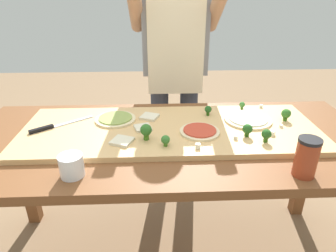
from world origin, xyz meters
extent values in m
cube|color=brown|center=(-0.88, 0.35, 0.37)|extent=(0.07, 0.07, 0.75)
cube|color=brown|center=(0.88, 0.35, 0.37)|extent=(0.07, 0.07, 0.75)
cube|color=brown|center=(0.00, 0.00, 0.77)|extent=(1.87, 0.82, 0.04)
cube|color=tan|center=(0.00, 0.04, 0.80)|extent=(1.38, 0.52, 0.02)
cube|color=#B7BABF|center=(-0.47, 0.13, 0.81)|extent=(0.17, 0.14, 0.00)
cube|color=black|center=(-0.59, 0.03, 0.82)|extent=(0.10, 0.08, 0.02)
cylinder|color=beige|center=(-0.27, 0.14, 0.82)|extent=(0.20, 0.20, 0.01)
cylinder|color=#899E4C|center=(-0.27, 0.14, 0.82)|extent=(0.16, 0.16, 0.01)
cylinder|color=beige|center=(0.38, 0.10, 0.82)|extent=(0.23, 0.23, 0.01)
cylinder|color=silver|center=(0.38, 0.10, 0.82)|extent=(0.19, 0.19, 0.01)
cylinder|color=beige|center=(0.13, -0.02, 0.82)|extent=(0.18, 0.18, 0.01)
cylinder|color=#BC3D28|center=(0.13, -0.02, 0.82)|extent=(0.15, 0.15, 0.01)
cube|color=beige|center=(-0.21, -0.09, 0.82)|extent=(0.11, 0.11, 0.01)
cube|color=beige|center=(-0.10, 0.16, 0.82)|extent=(0.11, 0.11, 0.01)
cube|color=beige|center=(-0.13, 0.03, 0.82)|extent=(0.09, 0.09, 0.01)
cylinder|color=#3F7220|center=(-0.03, -0.13, 0.82)|extent=(0.02, 0.02, 0.02)
sphere|color=#38752D|center=(-0.03, -0.13, 0.84)|extent=(0.04, 0.04, 0.04)
cylinder|color=#2C5915|center=(0.20, 0.17, 0.82)|extent=(0.02, 0.02, 0.02)
sphere|color=#23561E|center=(0.20, 0.17, 0.84)|extent=(0.04, 0.04, 0.04)
cylinder|color=#3F7220|center=(0.39, 0.25, 0.82)|extent=(0.01, 0.01, 0.02)
sphere|color=#38752D|center=(0.39, 0.25, 0.84)|extent=(0.03, 0.03, 0.03)
cylinder|color=#366618|center=(0.57, 0.10, 0.82)|extent=(0.02, 0.02, 0.02)
sphere|color=#2D6623|center=(0.57, 0.10, 0.85)|extent=(0.05, 0.05, 0.05)
cylinder|color=#366618|center=(-0.11, -0.07, 0.83)|extent=(0.02, 0.02, 0.03)
sphere|color=#2D6623|center=(-0.11, -0.07, 0.86)|extent=(0.05, 0.05, 0.05)
cylinder|color=#2C5915|center=(0.40, -0.12, 0.82)|extent=(0.02, 0.02, 0.02)
sphere|color=#23561E|center=(0.40, -0.12, 0.85)|extent=(0.04, 0.04, 0.04)
cylinder|color=#2C5915|center=(0.33, -0.06, 0.82)|extent=(0.02, 0.02, 0.02)
sphere|color=#23561E|center=(0.33, -0.06, 0.85)|extent=(0.04, 0.04, 0.04)
cube|color=silver|center=(0.10, -0.16, 0.82)|extent=(0.02, 0.02, 0.02)
cube|color=white|center=(0.45, -0.05, 0.82)|extent=(0.03, 0.03, 0.02)
cube|color=silver|center=(0.28, -0.08, 0.82)|extent=(0.02, 0.02, 0.02)
cube|color=white|center=(0.52, 0.02, 0.82)|extent=(0.02, 0.02, 0.01)
cube|color=silver|center=(0.50, 0.27, 0.82)|extent=(0.02, 0.02, 0.02)
cylinder|color=white|center=(-0.38, -0.29, 0.83)|extent=(0.09, 0.09, 0.08)
cylinder|color=white|center=(-0.38, -0.29, 0.81)|extent=(0.08, 0.08, 0.05)
cylinder|color=#99381E|center=(0.47, -0.33, 0.86)|extent=(0.08, 0.08, 0.14)
cylinder|color=black|center=(0.47, -0.33, 0.93)|extent=(0.08, 0.08, 0.01)
cylinder|color=#333847|center=(-0.04, 0.69, 0.45)|extent=(0.12, 0.12, 0.90)
cylinder|color=#333847|center=(0.16, 0.69, 0.45)|extent=(0.12, 0.12, 0.90)
cube|color=gray|center=(0.06, 0.69, 1.18)|extent=(0.40, 0.20, 0.55)
cube|color=beige|center=(0.06, 0.58, 1.09)|extent=(0.34, 0.01, 0.60)
cylinder|color=tan|center=(-0.17, 0.59, 1.30)|extent=(0.08, 0.39, 0.31)
cylinder|color=tan|center=(0.29, 0.59, 1.30)|extent=(0.08, 0.39, 0.31)
camera|label=1|loc=(-0.07, -1.21, 1.42)|focal=31.80mm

